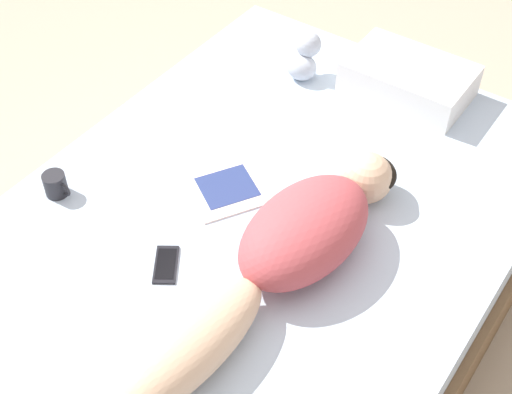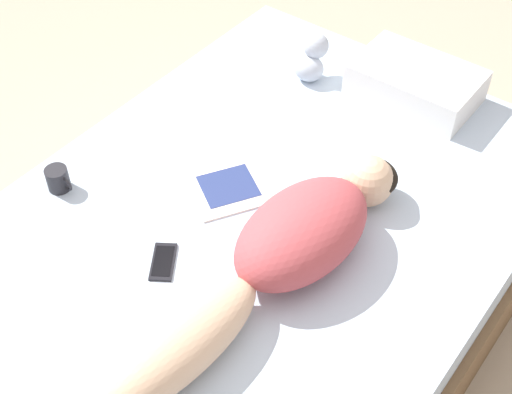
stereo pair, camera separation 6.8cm
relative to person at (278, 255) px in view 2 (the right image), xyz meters
The scene contains 8 objects.
ground_plane 0.71m from the person, 133.26° to the left, with size 12.00×12.00×0.00m, color #B7A88E.
bed 0.49m from the person, 133.26° to the left, with size 1.69×2.23×0.53m.
person is the anchor object (origin of this frame).
open_magazine 0.58m from the person, 149.73° to the left, with size 0.61×0.52×0.01m.
coffee_mug 0.89m from the person, 169.94° to the right, with size 0.12×0.08×0.09m.
cell_phone 0.39m from the person, 150.95° to the right, with size 0.15×0.17×0.01m.
plush_toy 1.10m from the person, 118.62° to the left, with size 0.13×0.16×0.20m.
pillow 1.12m from the person, 95.56° to the left, with size 0.50×0.33×0.14m.
Camera 2 is at (1.03, -1.41, 2.37)m, focal length 50.00 mm.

